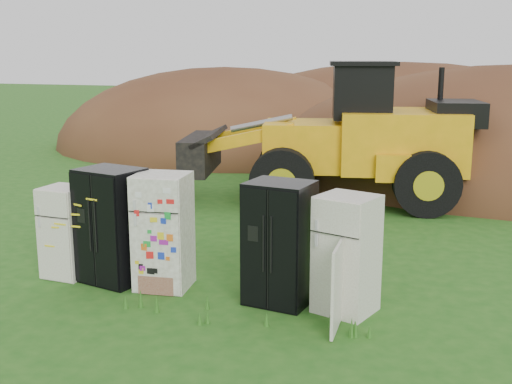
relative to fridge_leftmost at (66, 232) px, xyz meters
The scene contains 9 objects.
ground 2.59m from the fridge_leftmost, ahead, with size 120.00×120.00×0.00m, color #1E5416.
fridge_leftmost is the anchor object (origin of this frame).
fridge_black_side 0.90m from the fridge_leftmost, ahead, with size 1.00×0.79×1.92m, color black, non-canonical shape.
fridge_sticker 1.83m from the fridge_leftmost, ahead, with size 0.84×0.78×1.89m, color white, non-canonical shape.
fridge_black_right 3.81m from the fridge_leftmost, ahead, with size 0.95×0.79×1.89m, color black, non-canonical shape.
fridge_open_door 4.84m from the fridge_leftmost, ahead, with size 0.80×0.74×1.76m, color white, non-canonical shape.
wheel_loader 7.56m from the fridge_leftmost, 67.50° to the left, with size 7.40×3.00×3.58m, color #F5A810, non-canonical shape.
dirt_mound_left 15.38m from the fridge_leftmost, 101.65° to the left, with size 14.34×10.76×6.53m, color #482617.
dirt_mound_back 18.73m from the fridge_leftmost, 79.37° to the left, with size 17.99×11.99×6.90m, color #482617.
Camera 1 is at (4.07, -8.94, 3.76)m, focal length 45.00 mm.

